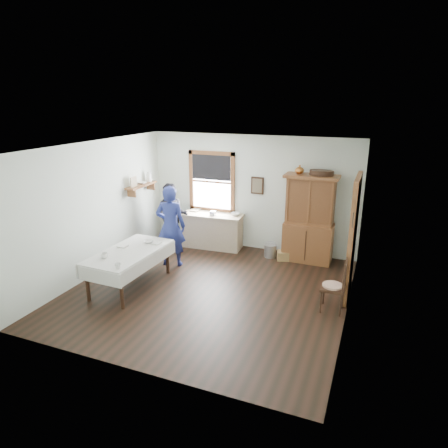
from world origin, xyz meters
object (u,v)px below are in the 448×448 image
(dining_table, at_px, (130,269))
(wicker_basket, at_px, (285,256))
(work_counter, at_px, (212,231))
(china_hutch, at_px, (309,219))
(spindle_chair, at_px, (333,285))
(figure_dark, at_px, (172,219))
(pail, at_px, (270,251))
(woman_blue, at_px, (171,229))

(dining_table, xyz_separation_m, wicker_basket, (2.47, 2.39, -0.26))
(work_counter, bearing_deg, wicker_basket, -7.97)
(china_hutch, distance_m, dining_table, 3.92)
(spindle_chair, bearing_deg, figure_dark, 157.32)
(pail, bearing_deg, china_hutch, 6.25)
(spindle_chair, distance_m, wicker_basket, 2.31)
(china_hutch, xyz_separation_m, pail, (-0.82, -0.09, -0.82))
(wicker_basket, height_order, woman_blue, woman_blue)
(work_counter, relative_size, dining_table, 0.80)
(work_counter, distance_m, woman_blue, 1.43)
(woman_blue, bearing_deg, china_hutch, -167.16)
(china_hutch, bearing_deg, woman_blue, -153.61)
(china_hutch, bearing_deg, dining_table, -138.69)
(woman_blue, bearing_deg, work_counter, -120.09)
(china_hutch, bearing_deg, pail, -173.36)
(work_counter, xyz_separation_m, spindle_chair, (3.11, -2.04, 0.05))
(dining_table, bearing_deg, work_counter, 76.09)
(china_hutch, xyz_separation_m, spindle_chair, (0.81, -2.04, -0.50))
(china_hutch, bearing_deg, figure_dark, -172.64)
(china_hutch, xyz_separation_m, figure_dark, (-3.17, -0.39, -0.24))
(china_hutch, relative_size, wicker_basket, 5.66)
(dining_table, bearing_deg, china_hutch, 40.93)
(pail, distance_m, woman_blue, 2.34)
(spindle_chair, bearing_deg, work_counter, 146.65)
(china_hutch, distance_m, spindle_chair, 2.25)
(spindle_chair, relative_size, woman_blue, 0.58)
(spindle_chair, bearing_deg, dining_table, -172.58)
(wicker_basket, bearing_deg, china_hutch, 18.04)
(china_hutch, distance_m, figure_dark, 3.21)
(pail, height_order, wicker_basket, pail)
(dining_table, distance_m, pail, 3.24)
(pail, relative_size, woman_blue, 0.18)
(pail, bearing_deg, wicker_basket, -9.51)
(china_hutch, height_order, woman_blue, china_hutch)
(work_counter, xyz_separation_m, woman_blue, (-0.40, -1.31, 0.40))
(china_hutch, relative_size, pail, 6.64)
(work_counter, height_order, wicker_basket, work_counter)
(dining_table, bearing_deg, figure_dark, 96.58)
(china_hutch, height_order, spindle_chair, china_hutch)
(china_hutch, distance_m, woman_blue, 3.01)
(dining_table, height_order, woman_blue, woman_blue)
(work_counter, relative_size, figure_dark, 1.00)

